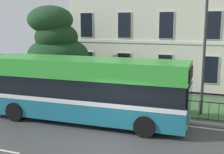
{
  "coord_description": "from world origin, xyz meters",
  "views": [
    {
      "loc": [
        4.09,
        -10.36,
        4.84
      ],
      "look_at": [
        -1.67,
        4.45,
        1.98
      ],
      "focal_mm": 47.68,
      "sensor_mm": 36.0,
      "label": 1
    }
  ],
  "objects": [
    {
      "name": "iron_verge_railing",
      "position": [
        0.0,
        4.4,
        0.62
      ],
      "size": [
        12.37,
        0.04,
        0.97
      ],
      "color": "black",
      "rests_on": "ground_plane"
    },
    {
      "name": "ground_plane",
      "position": [
        0.0,
        1.01,
        -0.02
      ],
      "size": [
        60.0,
        56.0,
        0.18
      ],
      "color": "#444344"
    },
    {
      "name": "georgian_townhouse",
      "position": [
        0.0,
        15.23,
        5.82
      ],
      "size": [
        15.75,
        9.34,
        11.36
      ],
      "color": "silver",
      "rests_on": "ground_plane"
    },
    {
      "name": "single_decker_bus",
      "position": [
        -2.37,
        2.55,
        1.66
      ],
      "size": [
        10.22,
        2.85,
        3.16
      ],
      "rotation": [
        0.0,
        0.0,
        0.03
      ],
      "color": "#1D6D83",
      "rests_on": "ground_plane"
    },
    {
      "name": "street_lamp_post",
      "position": [
        3.0,
        5.43,
        3.94
      ],
      "size": [
        0.36,
        0.24,
        6.65
      ],
      "color": "#333338",
      "rests_on": "ground_plane"
    },
    {
      "name": "litter_bin",
      "position": [
        1.35,
        5.24,
        0.67
      ],
      "size": [
        0.47,
        0.47,
        1.1
      ],
      "color": "#23472D",
      "rests_on": "ground_plane"
    },
    {
      "name": "evergreen_tree",
      "position": [
        -7.12,
        7.65,
        2.7
      ],
      "size": [
        4.81,
        4.81,
        5.95
      ],
      "color": "#423328",
      "rests_on": "ground_plane"
    }
  ]
}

